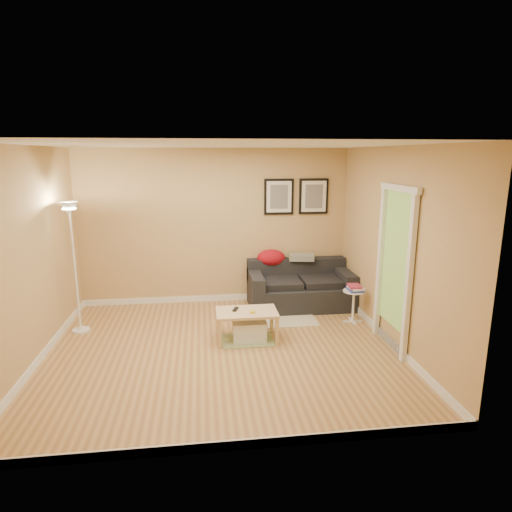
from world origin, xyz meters
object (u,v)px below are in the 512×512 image
Objects in this scene: storage_bin at (249,330)px; floor_lamp at (75,272)px; book_stack at (355,288)px; side_table at (353,306)px; coffee_table at (247,325)px; sofa at (300,285)px.

floor_lamp is at bearing 165.48° from storage_bin.
book_stack is 4.05m from floor_lamp.
storage_bin is 1.71m from side_table.
coffee_table reaches higher than storage_bin.
coffee_table is 1.77m from book_stack.
coffee_table is 0.44× the size of floor_lamp.
sofa reaches higher than coffee_table.
sofa is 2.05× the size of coffee_table.
coffee_table is 1.73m from side_table.
book_stack is at bearing 15.81° from storage_bin.
storage_bin is 0.93× the size of side_table.
floor_lamp is (-4.02, 0.15, 0.64)m from side_table.
sofa is 0.91× the size of floor_lamp.
side_table is 1.87× the size of book_stack.
sofa is 1.03m from side_table.
floor_lamp reaches higher than coffee_table.
side_table is (1.67, 0.44, 0.04)m from coffee_table.
coffee_table is 3.09× the size of book_stack.
coffee_table is 1.65× the size of side_table.
sofa is 3.64× the size of storage_bin.
side_table is 0.29m from book_stack.
coffee_table is at bearing 173.41° from book_stack.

